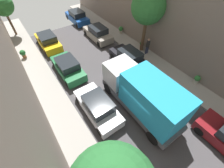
{
  "coord_description": "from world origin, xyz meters",
  "views": [
    {
      "loc": [
        -5.34,
        -3.68,
        9.66
      ],
      "look_at": [
        -0.49,
        3.26,
        0.5
      ],
      "focal_mm": 24.06,
      "sensor_mm": 36.0,
      "label": 1
    }
  ],
  "objects_px": {
    "parked_car_left_2": "(98,107)",
    "potted_plant_0": "(142,44)",
    "street_tree_1": "(148,7)",
    "potted_plant_2": "(23,54)",
    "potted_plant_1": "(197,79)",
    "parked_car_right_3": "(77,17)",
    "street_tree_2": "(2,5)",
    "parked_car_right_2": "(98,33)",
    "pedestrian": "(148,46)",
    "parked_car_right_1": "(129,58)",
    "parked_car_left_3": "(68,67)",
    "delivery_truck": "(144,95)",
    "potted_plant_3": "(121,30)",
    "parked_car_left_4": "(48,41)"
  },
  "relations": [
    {
      "from": "parked_car_left_3",
      "to": "potted_plant_1",
      "type": "distance_m",
      "value": 11.3
    },
    {
      "from": "parked_car_left_2",
      "to": "street_tree_1",
      "type": "height_order",
      "value": "street_tree_1"
    },
    {
      "from": "parked_car_right_2",
      "to": "potted_plant_2",
      "type": "height_order",
      "value": "parked_car_right_2"
    },
    {
      "from": "parked_car_left_2",
      "to": "pedestrian",
      "type": "relative_size",
      "value": 2.44
    },
    {
      "from": "parked_car_left_2",
      "to": "potted_plant_0",
      "type": "xyz_separation_m",
      "value": [
        8.29,
        4.36,
        -0.18
      ]
    },
    {
      "from": "potted_plant_3",
      "to": "parked_car_left_2",
      "type": "bearing_deg",
      "value": -135.28
    },
    {
      "from": "parked_car_left_3",
      "to": "street_tree_1",
      "type": "relative_size",
      "value": 0.7
    },
    {
      "from": "parked_car_right_3",
      "to": "street_tree_2",
      "type": "height_order",
      "value": "street_tree_2"
    },
    {
      "from": "parked_car_left_2",
      "to": "parked_car_right_1",
      "type": "xyz_separation_m",
      "value": [
        5.4,
        3.08,
        0.0
      ]
    },
    {
      "from": "pedestrian",
      "to": "street_tree_1",
      "type": "xyz_separation_m",
      "value": [
        0.01,
        0.79,
        3.49
      ]
    },
    {
      "from": "parked_car_left_3",
      "to": "street_tree_1",
      "type": "xyz_separation_m",
      "value": [
        7.96,
        -1.17,
        3.85
      ]
    },
    {
      "from": "parked_car_left_2",
      "to": "parked_car_right_1",
      "type": "bearing_deg",
      "value": 29.71
    },
    {
      "from": "potted_plant_1",
      "to": "parked_car_right_2",
      "type": "bearing_deg",
      "value": 104.99
    },
    {
      "from": "parked_car_right_1",
      "to": "street_tree_1",
      "type": "relative_size",
      "value": 0.7
    },
    {
      "from": "street_tree_1",
      "to": "potted_plant_1",
      "type": "bearing_deg",
      "value": -86.02
    },
    {
      "from": "parked_car_left_2",
      "to": "parked_car_right_2",
      "type": "xyz_separation_m",
      "value": [
        5.4,
        8.87,
        0.0
      ]
    },
    {
      "from": "parked_car_right_3",
      "to": "street_tree_1",
      "type": "xyz_separation_m",
      "value": [
        2.56,
        -10.37,
        3.85
      ]
    },
    {
      "from": "pedestrian",
      "to": "potted_plant_3",
      "type": "distance_m",
      "value": 5.08
    },
    {
      "from": "parked_car_right_3",
      "to": "potted_plant_1",
      "type": "xyz_separation_m",
      "value": [
        3.01,
        -16.75,
        -0.14
      ]
    },
    {
      "from": "delivery_truck",
      "to": "street_tree_1",
      "type": "distance_m",
      "value": 8.19
    },
    {
      "from": "parked_car_left_4",
      "to": "potted_plant_0",
      "type": "relative_size",
      "value": 5.9
    },
    {
      "from": "parked_car_left_2",
      "to": "street_tree_1",
      "type": "distance_m",
      "value": 9.72
    },
    {
      "from": "parked_car_left_3",
      "to": "street_tree_1",
      "type": "distance_m",
      "value": 8.92
    },
    {
      "from": "street_tree_1",
      "to": "street_tree_2",
      "type": "height_order",
      "value": "street_tree_1"
    },
    {
      "from": "parked_car_right_2",
      "to": "parked_car_right_3",
      "type": "height_order",
      "value": "same"
    },
    {
      "from": "parked_car_right_1",
      "to": "potted_plant_1",
      "type": "xyz_separation_m",
      "value": [
        3.01,
        -5.44,
        -0.14
      ]
    },
    {
      "from": "parked_car_right_2",
      "to": "pedestrian",
      "type": "relative_size",
      "value": 2.44
    },
    {
      "from": "parked_car_right_2",
      "to": "delivery_truck",
      "type": "xyz_separation_m",
      "value": [
        -2.7,
        -10.48,
        1.07
      ]
    },
    {
      "from": "parked_car_left_2",
      "to": "parked_car_right_3",
      "type": "xyz_separation_m",
      "value": [
        5.4,
        14.4,
        0.0
      ]
    },
    {
      "from": "parked_car_right_2",
      "to": "street_tree_2",
      "type": "xyz_separation_m",
      "value": [
        -7.93,
        6.61,
        2.85
      ]
    },
    {
      "from": "parked_car_left_3",
      "to": "parked_car_right_3",
      "type": "bearing_deg",
      "value": 59.59
    },
    {
      "from": "parked_car_left_2",
      "to": "potted_plant_1",
      "type": "relative_size",
      "value": 5.29
    },
    {
      "from": "parked_car_right_2",
      "to": "parked_car_right_3",
      "type": "bearing_deg",
      "value": 90.0
    },
    {
      "from": "potted_plant_2",
      "to": "parked_car_right_3",
      "type": "bearing_deg",
      "value": 28.74
    },
    {
      "from": "parked_car_left_2",
      "to": "potted_plant_0",
      "type": "relative_size",
      "value": 5.9
    },
    {
      "from": "potted_plant_1",
      "to": "pedestrian",
      "type": "bearing_deg",
      "value": 94.64
    },
    {
      "from": "parked_car_right_1",
      "to": "street_tree_1",
      "type": "xyz_separation_m",
      "value": [
        2.56,
        0.94,
        3.85
      ]
    },
    {
      "from": "potted_plant_3",
      "to": "street_tree_1",
      "type": "bearing_deg",
      "value": -95.25
    },
    {
      "from": "parked_car_right_3",
      "to": "potted_plant_1",
      "type": "bearing_deg",
      "value": -79.82
    },
    {
      "from": "street_tree_2",
      "to": "parked_car_right_2",
      "type": "bearing_deg",
      "value": -39.81
    },
    {
      "from": "parked_car_right_3",
      "to": "parked_car_left_2",
      "type": "bearing_deg",
      "value": -110.56
    },
    {
      "from": "parked_car_right_3",
      "to": "street_tree_1",
      "type": "bearing_deg",
      "value": -76.12
    },
    {
      "from": "parked_car_right_3",
      "to": "potted_plant_0",
      "type": "distance_m",
      "value": 10.45
    },
    {
      "from": "parked_car_left_2",
      "to": "street_tree_1",
      "type": "relative_size",
      "value": 0.7
    },
    {
      "from": "street_tree_1",
      "to": "street_tree_2",
      "type": "distance_m",
      "value": 15.56
    },
    {
      "from": "street_tree_1",
      "to": "potted_plant_2",
      "type": "relative_size",
      "value": 6.86
    },
    {
      "from": "delivery_truck",
      "to": "potted_plant_2",
      "type": "height_order",
      "value": "delivery_truck"
    },
    {
      "from": "parked_car_right_2",
      "to": "pedestrian",
      "type": "xyz_separation_m",
      "value": [
        2.55,
        -5.64,
        0.35
      ]
    },
    {
      "from": "potted_plant_2",
      "to": "pedestrian",
      "type": "bearing_deg",
      "value": -31.61
    },
    {
      "from": "parked_car_right_2",
      "to": "potted_plant_1",
      "type": "distance_m",
      "value": 11.63
    }
  ]
}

